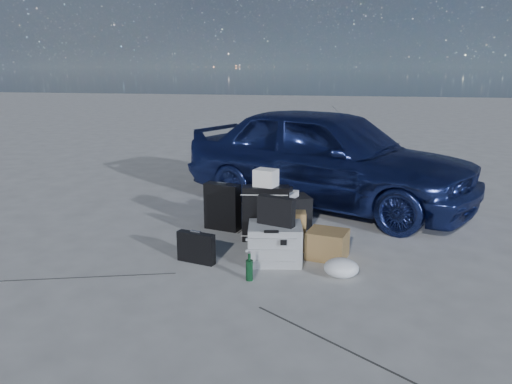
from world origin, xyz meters
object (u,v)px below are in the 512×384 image
at_px(pelican_case, 275,243).
at_px(cardboard_box, 327,244).
at_px(green_bottle, 249,267).
at_px(duffel_bag, 277,213).
at_px(suitcase_left, 223,207).
at_px(suitcase_right, 266,213).
at_px(car, 327,156).
at_px(briefcase, 196,248).

bearing_deg(pelican_case, cardboard_box, 11.51).
bearing_deg(cardboard_box, green_bottle, -133.17).
xyz_separation_m(pelican_case, duffel_bag, (-0.14, 1.04, 0.00)).
bearing_deg(green_bottle, duffel_bag, 89.66).
height_order(cardboard_box, green_bottle, cardboard_box).
relative_size(duffel_bag, green_bottle, 2.93).
xyz_separation_m(pelican_case, suitcase_left, (-0.78, 0.88, 0.09)).
relative_size(suitcase_left, duffel_bag, 0.72).
bearing_deg(suitcase_right, car, 61.58).
xyz_separation_m(cardboard_box, green_bottle, (-0.66, -0.70, -0.01)).
bearing_deg(cardboard_box, duffel_bag, 127.51).
height_order(car, green_bottle, car).
distance_m(suitcase_left, green_bottle, 1.52).
relative_size(car, cardboard_box, 10.61).
bearing_deg(suitcase_left, suitcase_right, -11.95).
bearing_deg(car, cardboard_box, -151.54).
bearing_deg(car, green_bottle, -166.33).
distance_m(pelican_case, suitcase_left, 1.18).
xyz_separation_m(pelican_case, cardboard_box, (0.50, 0.20, -0.05)).
height_order(car, pelican_case, car).
bearing_deg(green_bottle, suitcase_right, 92.85).
distance_m(suitcase_left, cardboard_box, 1.46).
relative_size(car, duffel_bag, 5.26).
relative_size(suitcase_right, cardboard_box, 1.61).
bearing_deg(duffel_bag, pelican_case, -107.84).
height_order(duffel_bag, green_bottle, duffel_bag).
bearing_deg(cardboard_box, pelican_case, -158.47).
distance_m(duffel_bag, cardboard_box, 1.06).
bearing_deg(suitcase_left, pelican_case, -34.94).
relative_size(suitcase_left, green_bottle, 2.11).
xyz_separation_m(briefcase, cardboard_box, (1.26, 0.38, -0.01)).
relative_size(duffel_bag, cardboard_box, 2.02).
bearing_deg(duffel_bag, suitcase_right, -124.09).
xyz_separation_m(briefcase, duffel_bag, (0.62, 1.22, 0.04)).
relative_size(car, green_bottle, 15.39).
height_order(suitcase_left, green_bottle, suitcase_left).
relative_size(car, pelican_case, 7.77).
height_order(pelican_case, briefcase, pelican_case).
xyz_separation_m(suitcase_right, green_bottle, (0.06, -1.11, -0.18)).
distance_m(suitcase_left, duffel_bag, 0.66).
xyz_separation_m(suitcase_left, duffel_bag, (0.63, 0.16, -0.08)).
bearing_deg(suitcase_left, briefcase, -75.28).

